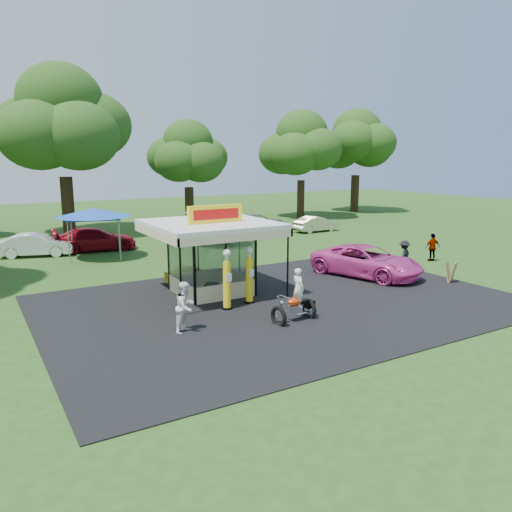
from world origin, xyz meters
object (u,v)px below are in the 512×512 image
object	(u,v)px
pink_sedan	(367,261)
tent_west	(93,213)
bg_car_b	(95,239)
a_frame_sign	(451,272)
gas_pump_right	(249,276)
tent_east	(214,209)
spectator_east_a	(404,256)
spectator_east_b	(433,247)
kiosk_car	(193,274)
gas_pump_left	(227,281)
motorcycle	(297,300)
spectator_west	(185,307)
bg_car_c	(214,229)
bg_car_a	(36,245)
bg_car_d	(259,224)
bg_car_e	(316,224)
gas_station_kiosk	(211,256)

from	to	relation	value
pink_sedan	tent_west	bearing A→B (deg)	115.53
bg_car_b	a_frame_sign	bearing A→B (deg)	-137.79
gas_pump_right	tent_east	distance (m)	14.87
spectator_east_a	spectator_east_b	bearing A→B (deg)	174.80
gas_pump_right	kiosk_car	bearing A→B (deg)	98.97
gas_pump_left	spectator_east_a	size ratio (longest dim) A/B	1.49
gas_pump_left	a_frame_sign	world-z (taller)	gas_pump_left
gas_pump_left	bg_car_b	world-z (taller)	gas_pump_left
pink_sedan	motorcycle	bearing A→B (deg)	-167.48
a_frame_sign	spectator_west	bearing A→B (deg)	155.66
a_frame_sign	bg_car_c	distance (m)	19.25
gas_pump_right	bg_car_a	world-z (taller)	gas_pump_right
spectator_east_b	bg_car_b	bearing A→B (deg)	-25.10
spectator_east_b	bg_car_c	xyz separation A→B (m)	(-7.69, 14.66, -0.08)
bg_car_c	tent_east	world-z (taller)	tent_east
gas_pump_left	bg_car_d	world-z (taller)	gas_pump_left
bg_car_e	tent_east	size ratio (longest dim) A/B	0.99
bg_car_c	tent_east	distance (m)	3.68
spectator_west	bg_car_a	world-z (taller)	spectator_west
motorcycle	spectator_east_b	xyz separation A→B (m)	(13.77, 5.13, 0.01)
gas_pump_left	kiosk_car	size ratio (longest dim) A/B	0.91
motorcycle	spectator_east_b	size ratio (longest dim) A/B	1.27
a_frame_sign	pink_sedan	distance (m)	4.20
motorcycle	tent_east	xyz separation A→B (m)	(4.68, 16.93, 1.76)
bg_car_b	tent_east	size ratio (longest dim) A/B	1.32
pink_sedan	bg_car_d	xyz separation A→B (m)	(3.11, 16.41, -0.06)
gas_pump_left	tent_east	distance (m)	15.64
spectator_east_b	bg_car_b	xyz separation A→B (m)	(-16.96, 14.09, -0.07)
bg_car_b	bg_car_c	world-z (taller)	bg_car_b
tent_east	bg_car_e	bearing A→B (deg)	9.19
gas_pump_right	bg_car_d	bearing A→B (deg)	57.97
gas_station_kiosk	bg_car_a	size ratio (longest dim) A/B	1.20
gas_pump_right	spectator_east_b	bearing A→B (deg)	8.49
tent_west	spectator_east_a	bearing A→B (deg)	-41.89
kiosk_car	bg_car_e	size ratio (longest dim) A/B	0.69
bg_car_a	gas_pump_right	bearing A→B (deg)	-141.39
spectator_east_b	bg_car_d	world-z (taller)	spectator_east_b
gas_pump_right	spectator_east_a	size ratio (longest dim) A/B	1.47
bg_car_c	tent_east	bearing A→B (deg)	178.38
motorcycle	tent_east	size ratio (longest dim) A/B	0.53
a_frame_sign	bg_car_a	world-z (taller)	bg_car_a
bg_car_e	bg_car_c	bearing A→B (deg)	79.86
pink_sedan	bg_car_a	world-z (taller)	pink_sedan
kiosk_car	bg_car_e	world-z (taller)	bg_car_e
bg_car_a	bg_car_e	xyz separation A→B (m)	(22.09, -0.52, -0.07)
bg_car_b	bg_car_e	world-z (taller)	bg_car_b
gas_station_kiosk	pink_sedan	world-z (taller)	gas_station_kiosk
pink_sedan	tent_east	bearing A→B (deg)	85.92
motorcycle	gas_pump_right	bearing A→B (deg)	90.43
pink_sedan	gas_pump_right	bearing A→B (deg)	171.78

